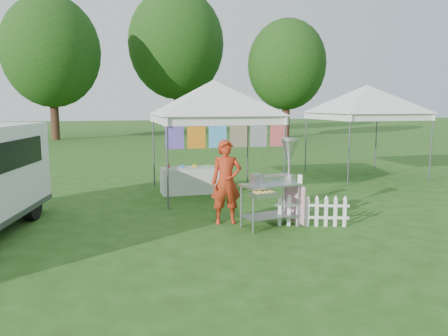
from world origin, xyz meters
name	(u,v)px	position (x,y,z in m)	size (l,w,h in m)	color
ground	(258,229)	(0.00, 0.00, 0.00)	(120.00, 120.00, 0.00)	#264814
canopy_main	(213,80)	(0.00, 3.49, 2.99)	(4.24, 4.24, 3.45)	#59595E
canopy_right	(367,85)	(5.50, 5.00, 2.99)	(4.24, 4.24, 3.45)	#59595E
tree_left	(51,52)	(-6.00, 24.00, 5.83)	(6.40, 6.40, 9.53)	#392215
tree_mid	(176,44)	(3.00, 28.00, 7.14)	(7.60, 7.60, 11.52)	#392215
tree_right	(287,65)	(10.00, 22.00, 5.18)	(5.60, 5.60, 8.42)	#392215
donut_cart	(278,175)	(0.47, 0.14, 1.02)	(1.26, 1.06, 1.73)	gray
vendor	(226,182)	(-0.45, 0.61, 0.84)	(0.61, 0.40, 1.68)	#A72D14
picket_fence	(312,212)	(1.10, -0.07, 0.29)	(1.37, 0.49, 0.56)	white
display_table	(195,180)	(-0.45, 3.79, 0.35)	(1.80, 0.70, 0.69)	white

